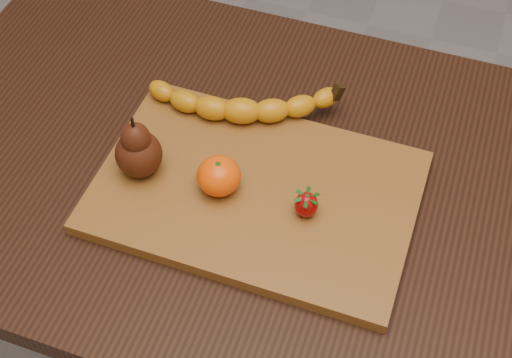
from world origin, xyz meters
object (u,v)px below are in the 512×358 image
(mandarin, at_px, (219,176))
(cutting_board, at_px, (256,192))
(table, at_px, (223,199))
(pear, at_px, (137,145))

(mandarin, bearing_deg, cutting_board, 19.07)
(table, height_order, pear, pear)
(table, xyz_separation_m, cutting_board, (0.07, -0.05, 0.11))
(cutting_board, bearing_deg, mandarin, -160.68)
(cutting_board, distance_m, pear, 0.18)
(table, distance_m, pear, 0.21)
(pear, bearing_deg, cutting_board, 7.71)
(pear, bearing_deg, table, 36.10)
(pear, relative_size, mandarin, 1.69)
(table, xyz_separation_m, mandarin, (0.02, -0.06, 0.14))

